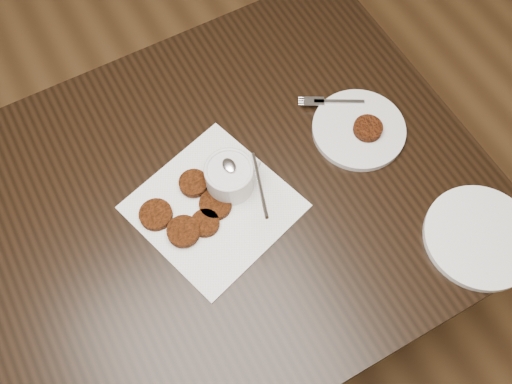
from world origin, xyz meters
TOP-DOWN VIEW (x-y plane):
  - floor at (0.00, 0.00)m, footprint 4.00×4.00m
  - table at (-0.01, 0.17)m, footprint 1.33×0.86m
  - napkin at (0.09, 0.15)m, footprint 0.35×0.35m
  - sauce_ramekin at (0.14, 0.18)m, footprint 0.14×0.14m
  - patty_cluster at (0.04, 0.16)m, footprint 0.25×0.25m
  - plate_with_patty at (0.44, 0.16)m, footprint 0.27×0.27m
  - plate_empty at (0.51, -0.16)m, footprint 0.23×0.23m

SIDE VIEW (x-z plane):
  - floor at x=0.00m, z-range 0.00..0.00m
  - table at x=-0.01m, z-range 0.00..0.75m
  - napkin at x=0.09m, z-range 0.75..0.75m
  - plate_empty at x=0.51m, z-range 0.75..0.77m
  - patty_cluster at x=0.04m, z-range 0.75..0.78m
  - plate_with_patty at x=0.44m, z-range 0.75..0.78m
  - sauce_ramekin at x=0.14m, z-range 0.75..0.89m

